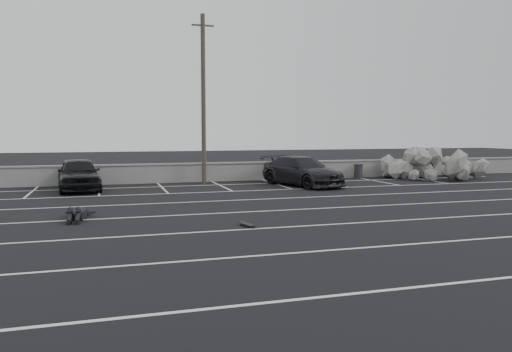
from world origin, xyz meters
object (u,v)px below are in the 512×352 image
object	(u,v)px
car_left	(79,174)
utility_pole	(203,99)
car_right	(302,171)
riprap_pile	(433,171)
skateboard	(247,224)
person	(79,210)
trash_bin	(358,171)

from	to	relation	value
car_left	utility_pole	world-z (taller)	utility_pole
car_right	utility_pole	xyz separation A→B (m)	(-4.63, 2.74, 3.81)
car_left	riprap_pile	bearing A→B (deg)	-5.26
skateboard	riprap_pile	bearing A→B (deg)	24.72
riprap_pile	person	world-z (taller)	riprap_pile
riprap_pile	skateboard	size ratio (longest dim) A/B	8.36
riprap_pile	trash_bin	bearing A→B (deg)	155.62
car_left	skateboard	world-z (taller)	car_left
utility_pole	person	world-z (taller)	utility_pole
utility_pole	trash_bin	xyz separation A→B (m)	(9.46, 0.16, -4.13)
trash_bin	riprap_pile	xyz separation A→B (m)	(3.97, -1.80, 0.03)
utility_pole	riprap_pile	size ratio (longest dim) A/B	1.50
car_right	utility_pole	world-z (taller)	utility_pole
utility_pole	skateboard	xyz separation A→B (m)	(-1.19, -12.79, -4.50)
car_right	skateboard	size ratio (longest dim) A/B	7.27
car_left	person	world-z (taller)	car_left
car_left	person	bearing A→B (deg)	-92.73
car_left	riprap_pile	xyz separation A→B (m)	(19.80, -0.01, -0.33)
car_right	riprap_pile	bearing A→B (deg)	-9.28
trash_bin	car_right	bearing A→B (deg)	-149.00
riprap_pile	utility_pole	bearing A→B (deg)	173.05
car_right	riprap_pile	world-z (taller)	car_right
car_left	riprap_pile	world-z (taller)	car_left
skateboard	trash_bin	bearing A→B (deg)	37.94
car_left	utility_pole	xyz separation A→B (m)	(6.36, 1.62, 3.78)
car_left	car_right	xyz separation A→B (m)	(10.99, -1.12, -0.03)
riprap_pile	car_left	bearing A→B (deg)	179.96
utility_pole	trash_bin	distance (m)	10.33
trash_bin	car_left	bearing A→B (deg)	-173.57
trash_bin	skateboard	world-z (taller)	trash_bin
car_right	trash_bin	bearing A→B (deg)	14.55
utility_pole	riprap_pile	distance (m)	14.14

